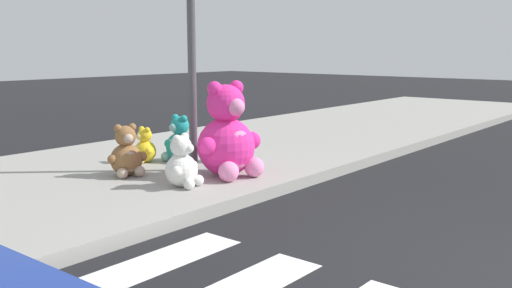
{
  "coord_description": "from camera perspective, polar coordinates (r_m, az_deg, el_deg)",
  "views": [
    {
      "loc": [
        -4.21,
        -1.01,
        1.78
      ],
      "look_at": [
        1.36,
        3.6,
        0.55
      ],
      "focal_mm": 39.29,
      "sensor_mm": 36.0,
      "label": 1
    }
  ],
  "objects": [
    {
      "name": "plush_yellow",
      "position": [
        8.29,
        -11.32,
        -0.41
      ],
      "size": [
        0.36,
        0.4,
        0.52
      ],
      "color": "yellow",
      "rests_on": "sidewalk"
    },
    {
      "name": "sign_pole",
      "position": [
        7.51,
        -6.57,
        10.11
      ],
      "size": [
        0.56,
        0.11,
        3.2
      ],
      "color": "#4C4C51",
      "rests_on": "sidewalk"
    },
    {
      "name": "plush_lavender",
      "position": [
        8.2,
        -2.04,
        -0.2
      ],
      "size": [
        0.43,
        0.4,
        0.57
      ],
      "color": "#B28CD8",
      "rests_on": "sidewalk"
    },
    {
      "name": "plush_brown",
      "position": [
        7.45,
        -13.03,
        -1.1
      ],
      "size": [
        0.5,
        0.48,
        0.68
      ],
      "color": "olive",
      "rests_on": "sidewalk"
    },
    {
      "name": "plush_white",
      "position": [
        6.74,
        -7.47,
        -2.19
      ],
      "size": [
        0.48,
        0.45,
        0.64
      ],
      "color": "white",
      "rests_on": "sidewalk"
    },
    {
      "name": "plush_pink_large",
      "position": [
        7.23,
        -2.89,
        0.58
      ],
      "size": [
        0.94,
        0.86,
        1.23
      ],
      "color": "#F22D93",
      "rests_on": "sidewalk"
    },
    {
      "name": "plush_teal",
      "position": [
        8.28,
        -7.85,
        0.14
      ],
      "size": [
        0.47,
        0.53,
        0.69
      ],
      "color": "teal",
      "rests_on": "sidewalk"
    },
    {
      "name": "sidewalk",
      "position": [
        7.69,
        -15.88,
        -3.53
      ],
      "size": [
        28.0,
        4.4,
        0.15
      ],
      "primitive_type": "cube",
      "color": "#9E9B93",
      "rests_on": "ground_plane"
    }
  ]
}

